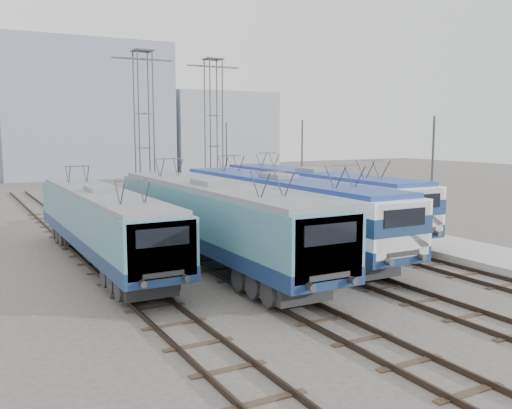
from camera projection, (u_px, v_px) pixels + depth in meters
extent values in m
plane|color=#514C47|center=(312.00, 284.00, 23.48)|extent=(160.00, 160.00, 0.00)
cube|color=#9E9E99|center=(376.00, 230.00, 35.27)|extent=(4.00, 70.00, 0.30)
cube|color=navy|center=(102.00, 237.00, 26.68)|extent=(2.71, 17.13, 0.57)
cube|color=teal|center=(101.00, 213.00, 26.53)|extent=(2.66, 17.13, 1.71)
cube|color=teal|center=(160.00, 249.00, 19.39)|extent=(2.45, 0.67, 1.94)
cube|color=slate|center=(100.00, 193.00, 26.41)|extent=(2.45, 16.44, 0.19)
cube|color=#262628|center=(139.00, 280.00, 21.80)|extent=(2.00, 3.43, 0.64)
cube|color=#262628|center=(78.00, 233.00, 31.74)|extent=(2.00, 3.43, 0.64)
cube|color=navy|center=(211.00, 235.00, 26.65)|extent=(2.96, 18.71, 0.62)
cube|color=teal|center=(211.00, 209.00, 26.49)|extent=(2.91, 18.71, 1.87)
cube|color=teal|center=(323.00, 247.00, 18.68)|extent=(2.68, 0.73, 2.12)
cube|color=slate|center=(211.00, 186.00, 26.35)|extent=(2.68, 17.96, 0.21)
cube|color=#262628|center=(280.00, 282.00, 21.32)|extent=(2.18, 3.74, 0.70)
cube|color=#262628|center=(166.00, 231.00, 32.18)|extent=(2.18, 3.74, 0.70)
cube|color=navy|center=(278.00, 223.00, 30.06)|extent=(2.97, 18.78, 0.63)
cube|color=white|center=(278.00, 200.00, 29.90)|extent=(2.92, 18.78, 1.88)
cube|color=navy|center=(278.00, 201.00, 29.90)|extent=(2.96, 18.80, 0.73)
cube|color=white|center=(397.00, 229.00, 22.06)|extent=(2.69, 0.73, 2.13)
cube|color=navy|center=(278.00, 180.00, 29.76)|extent=(2.69, 18.03, 0.21)
cube|color=#262628|center=(352.00, 261.00, 24.71)|extent=(2.19, 3.76, 0.70)
cube|color=#262628|center=(227.00, 221.00, 35.61)|extent=(2.19, 3.76, 0.70)
cube|color=navy|center=(312.00, 210.00, 35.18)|extent=(2.95, 18.61, 0.62)
cube|color=white|center=(312.00, 190.00, 35.02)|extent=(2.90, 18.61, 1.86)
cube|color=navy|center=(312.00, 191.00, 35.02)|extent=(2.94, 18.63, 0.72)
cube|color=white|center=(418.00, 211.00, 27.25)|extent=(2.66, 0.72, 2.11)
cube|color=navy|center=(313.00, 173.00, 34.88)|extent=(2.66, 17.87, 0.21)
cube|color=#262628|center=(379.00, 239.00, 29.88)|extent=(2.17, 3.72, 0.70)
cube|color=#262628|center=(263.00, 210.00, 40.68)|extent=(2.17, 3.72, 0.70)
cylinder|color=#3F4247|center=(139.00, 134.00, 41.12)|extent=(0.10, 0.10, 12.00)
cylinder|color=#3F4247|center=(154.00, 134.00, 41.64)|extent=(0.10, 0.10, 12.00)
cylinder|color=#3F4247|center=(135.00, 134.00, 42.08)|extent=(0.10, 0.10, 12.00)
cylinder|color=#3F4247|center=(149.00, 134.00, 42.60)|extent=(0.10, 0.10, 12.00)
cube|color=#3F4247|center=(143.00, 59.00, 41.16)|extent=(4.50, 0.12, 0.12)
cylinder|color=#3F4247|center=(210.00, 134.00, 45.95)|extent=(0.10, 0.10, 12.00)
cylinder|color=#3F4247|center=(223.00, 134.00, 46.47)|extent=(0.10, 0.10, 12.00)
cylinder|color=#3F4247|center=(205.00, 134.00, 46.90)|extent=(0.10, 0.10, 12.00)
cylinder|color=#3F4247|center=(217.00, 134.00, 47.43)|extent=(0.10, 0.10, 12.00)
cube|color=#3F4247|center=(213.00, 67.00, 45.99)|extent=(4.50, 0.12, 0.12)
cylinder|color=#3F4247|center=(432.00, 186.00, 28.85)|extent=(0.12, 0.12, 7.00)
cylinder|color=#3F4247|center=(302.00, 171.00, 39.30)|extent=(0.12, 0.12, 7.00)
cylinder|color=#3F4247|center=(227.00, 163.00, 49.75)|extent=(0.12, 0.12, 7.00)
cube|color=gray|center=(83.00, 111.00, 78.20)|extent=(22.00, 14.00, 18.00)
cube|color=gray|center=(215.00, 132.00, 88.08)|extent=(16.00, 12.00, 12.00)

